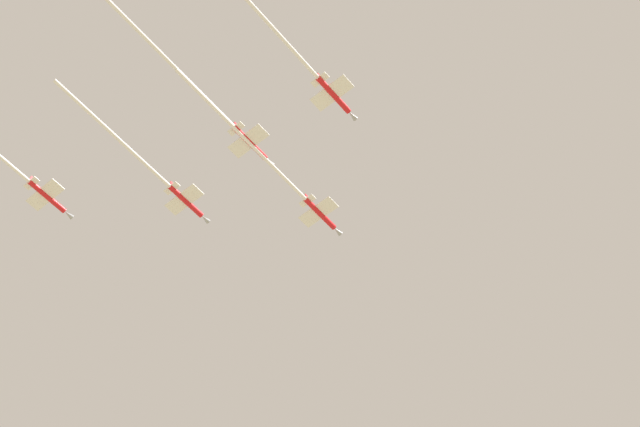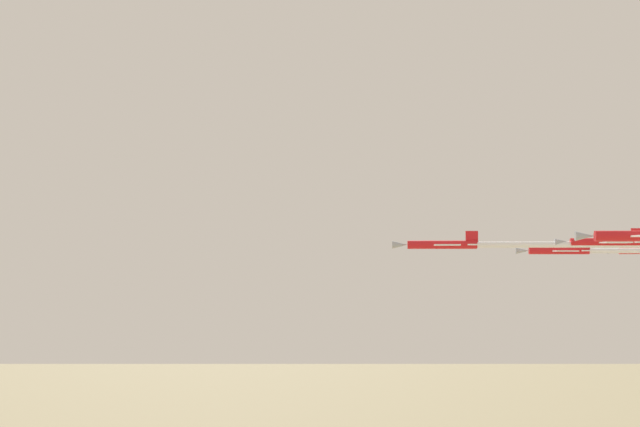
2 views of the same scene
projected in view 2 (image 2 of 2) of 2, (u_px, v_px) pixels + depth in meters
name	position (u px, v px, depth m)	size (l,w,h in m)	color
jet_lead	(535.00, 245.00, 94.38)	(35.12, 31.39, 2.29)	red
jet_starboard_inner	(624.00, 251.00, 111.17)	(31.22, 27.92, 2.29)	red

